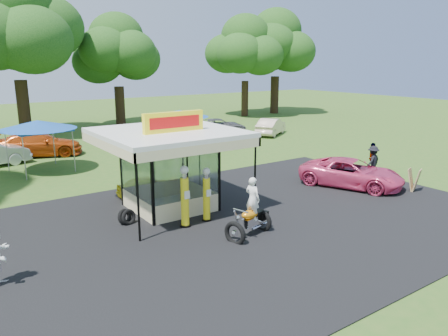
{
  "coord_description": "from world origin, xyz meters",
  "views": [
    {
      "loc": [
        -10.23,
        -10.83,
        6.14
      ],
      "look_at": [
        0.1,
        4.0,
        1.69
      ],
      "focal_mm": 35.0,
      "sensor_mm": 36.0,
      "label": 1
    }
  ],
  "objects_px": {
    "bg_car_c": "(180,134)",
    "tent_west": "(38,125)",
    "motorcycle": "(251,212)",
    "gas_station_kiosk": "(169,168)",
    "gas_pump_left": "(185,198)",
    "pink_sedan": "(351,173)",
    "gas_pump_right": "(207,196)",
    "bg_car_d": "(219,126)",
    "tent_east": "(179,114)",
    "kiosk_car": "(148,186)",
    "spectator_east_a": "(373,161)",
    "bg_car_e": "(271,126)",
    "a_frame_sign": "(414,180)",
    "spectator_east_b": "(372,158)",
    "bg_car_b": "(38,144)"
  },
  "relations": [
    {
      "from": "bg_car_c",
      "to": "tent_west",
      "type": "xyz_separation_m",
      "value": [
        -10.57,
        -2.8,
        1.84
      ]
    },
    {
      "from": "motorcycle",
      "to": "gas_station_kiosk",
      "type": "bearing_deg",
      "value": 87.69
    },
    {
      "from": "gas_pump_left",
      "to": "pink_sedan",
      "type": "height_order",
      "value": "gas_pump_left"
    },
    {
      "from": "pink_sedan",
      "to": "gas_pump_right",
      "type": "bearing_deg",
      "value": 156.56
    },
    {
      "from": "bg_car_c",
      "to": "bg_car_d",
      "type": "relative_size",
      "value": 1.02
    },
    {
      "from": "tent_east",
      "to": "tent_west",
      "type": "bearing_deg",
      "value": -175.66
    },
    {
      "from": "kiosk_car",
      "to": "bg_car_c",
      "type": "relative_size",
      "value": 0.59
    },
    {
      "from": "tent_east",
      "to": "motorcycle",
      "type": "bearing_deg",
      "value": -110.05
    },
    {
      "from": "gas_pump_right",
      "to": "kiosk_car",
      "type": "bearing_deg",
      "value": 96.15
    },
    {
      "from": "gas_station_kiosk",
      "to": "kiosk_car",
      "type": "bearing_deg",
      "value": 90.0
    },
    {
      "from": "gas_pump_right",
      "to": "spectator_east_a",
      "type": "relative_size",
      "value": 1.3
    },
    {
      "from": "motorcycle",
      "to": "bg_car_d",
      "type": "distance_m",
      "value": 22.76
    },
    {
      "from": "bg_car_d",
      "to": "bg_car_e",
      "type": "height_order",
      "value": "bg_car_e"
    },
    {
      "from": "gas_station_kiosk",
      "to": "bg_car_c",
      "type": "distance_m",
      "value": 14.88
    },
    {
      "from": "a_frame_sign",
      "to": "tent_west",
      "type": "height_order",
      "value": "tent_west"
    },
    {
      "from": "motorcycle",
      "to": "tent_west",
      "type": "xyz_separation_m",
      "value": [
        -3.94,
        14.23,
        1.77
      ]
    },
    {
      "from": "gas_pump_right",
      "to": "tent_west",
      "type": "bearing_deg",
      "value": 105.78
    },
    {
      "from": "gas_pump_right",
      "to": "motorcycle",
      "type": "bearing_deg",
      "value": -76.18
    },
    {
      "from": "tent_east",
      "to": "spectator_east_b",
      "type": "bearing_deg",
      "value": -63.36
    },
    {
      "from": "a_frame_sign",
      "to": "bg_car_e",
      "type": "bearing_deg",
      "value": 51.0
    },
    {
      "from": "pink_sedan",
      "to": "bg_car_b",
      "type": "distance_m",
      "value": 19.97
    },
    {
      "from": "a_frame_sign",
      "to": "gas_pump_right",
      "type": "bearing_deg",
      "value": 146.02
    },
    {
      "from": "spectator_east_a",
      "to": "tent_east",
      "type": "bearing_deg",
      "value": -76.56
    },
    {
      "from": "gas_station_kiosk",
      "to": "bg_car_e",
      "type": "bearing_deg",
      "value": 36.99
    },
    {
      "from": "motorcycle",
      "to": "bg_car_b",
      "type": "distance_m",
      "value": 18.92
    },
    {
      "from": "motorcycle",
      "to": "a_frame_sign",
      "type": "height_order",
      "value": "motorcycle"
    },
    {
      "from": "gas_station_kiosk",
      "to": "gas_pump_left",
      "type": "distance_m",
      "value": 2.37
    },
    {
      "from": "pink_sedan",
      "to": "gas_pump_left",
      "type": "bearing_deg",
      "value": 157.05
    },
    {
      "from": "bg_car_d",
      "to": "gas_pump_right",
      "type": "bearing_deg",
      "value": 167.24
    },
    {
      "from": "motorcycle",
      "to": "pink_sedan",
      "type": "distance_m",
      "value": 8.29
    },
    {
      "from": "bg_car_e",
      "to": "kiosk_car",
      "type": "bearing_deg",
      "value": 88.57
    },
    {
      "from": "bg_car_b",
      "to": "tent_west",
      "type": "xyz_separation_m",
      "value": [
        -0.83,
        -4.43,
        1.85
      ]
    },
    {
      "from": "spectator_east_b",
      "to": "motorcycle",
      "type": "bearing_deg",
      "value": -15.57
    },
    {
      "from": "bg_car_b",
      "to": "bg_car_d",
      "type": "relative_size",
      "value": 1.18
    },
    {
      "from": "gas_pump_right",
      "to": "bg_car_c",
      "type": "bearing_deg",
      "value": 64.36
    },
    {
      "from": "spectator_east_a",
      "to": "bg_car_b",
      "type": "relative_size",
      "value": 0.3
    },
    {
      "from": "bg_car_b",
      "to": "a_frame_sign",
      "type": "bearing_deg",
      "value": -126.1
    },
    {
      "from": "motorcycle",
      "to": "bg_car_d",
      "type": "relative_size",
      "value": 0.48
    },
    {
      "from": "gas_pump_right",
      "to": "bg_car_d",
      "type": "relative_size",
      "value": 0.47
    },
    {
      "from": "kiosk_car",
      "to": "tent_east",
      "type": "bearing_deg",
      "value": -37.32
    },
    {
      "from": "spectator_east_b",
      "to": "bg_car_d",
      "type": "bearing_deg",
      "value": -124.02
    },
    {
      "from": "spectator_east_a",
      "to": "gas_station_kiosk",
      "type": "bearing_deg",
      "value": -17.01
    },
    {
      "from": "spectator_east_a",
      "to": "bg_car_c",
      "type": "distance_m",
      "value": 14.77
    },
    {
      "from": "tent_west",
      "to": "tent_east",
      "type": "height_order",
      "value": "tent_west"
    },
    {
      "from": "motorcycle",
      "to": "spectator_east_b",
      "type": "relative_size",
      "value": 1.32
    },
    {
      "from": "spectator_east_b",
      "to": "bg_car_d",
      "type": "distance_m",
      "value": 16.12
    },
    {
      "from": "spectator_east_a",
      "to": "bg_car_e",
      "type": "xyz_separation_m",
      "value": [
        4.41,
        13.57,
        -0.12
      ]
    },
    {
      "from": "tent_east",
      "to": "pink_sedan",
      "type": "bearing_deg",
      "value": -78.72
    },
    {
      "from": "a_frame_sign",
      "to": "spectator_east_a",
      "type": "height_order",
      "value": "spectator_east_a"
    },
    {
      "from": "bg_car_d",
      "to": "a_frame_sign",
      "type": "bearing_deg",
      "value": -163.06
    }
  ]
}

